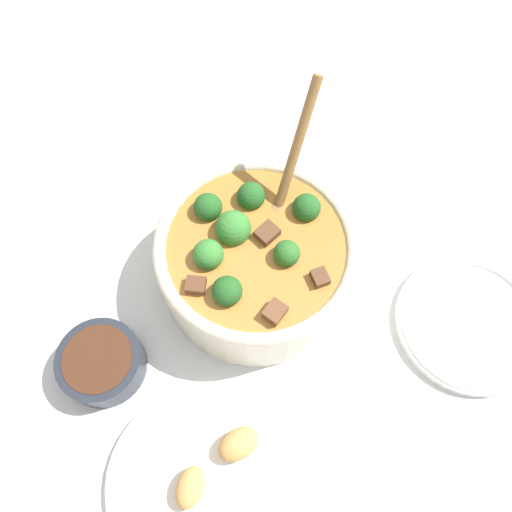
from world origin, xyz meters
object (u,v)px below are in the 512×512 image
(condiment_bowl, at_px, (101,362))
(stew_bowl, at_px, (256,258))
(empty_plate, at_px, (469,323))
(food_plate, at_px, (200,478))

(condiment_bowl, bearing_deg, stew_bowl, 128.60)
(stew_bowl, height_order, condiment_bowl, stew_bowl)
(stew_bowl, bearing_deg, empty_plate, 81.28)
(stew_bowl, height_order, food_plate, stew_bowl)
(condiment_bowl, bearing_deg, empty_plate, 102.04)
(condiment_bowl, xyz_separation_m, empty_plate, (-0.10, 0.45, -0.02))
(condiment_bowl, xyz_separation_m, food_plate, (0.12, 0.13, -0.01))
(condiment_bowl, height_order, food_plate, condiment_bowl)
(empty_plate, xyz_separation_m, food_plate, (0.21, -0.32, 0.00))
(food_plate, bearing_deg, empty_plate, 123.70)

